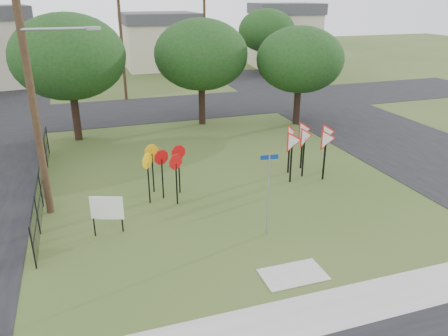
# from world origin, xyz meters

# --- Properties ---
(ground) EXTENTS (140.00, 140.00, 0.00)m
(ground) POSITION_xyz_m (0.00, 0.00, 0.00)
(ground) COLOR #33481B
(sidewalk) EXTENTS (30.00, 1.60, 0.02)m
(sidewalk) POSITION_xyz_m (0.00, -4.20, 0.01)
(sidewalk) COLOR #9C9D94
(sidewalk) RESTS_ON ground
(street_right) EXTENTS (8.00, 50.00, 0.02)m
(street_right) POSITION_xyz_m (12.00, 10.00, 0.01)
(street_right) COLOR black
(street_right) RESTS_ON ground
(street_far) EXTENTS (60.00, 8.00, 0.02)m
(street_far) POSITION_xyz_m (0.00, 20.00, 0.01)
(street_far) COLOR black
(street_far) RESTS_ON ground
(curb_pad) EXTENTS (2.00, 1.20, 0.02)m
(curb_pad) POSITION_xyz_m (0.00, -2.40, 0.01)
(curb_pad) COLOR #9C9D94
(curb_pad) RESTS_ON ground
(street_name_sign) EXTENTS (0.63, 0.08, 3.07)m
(street_name_sign) POSITION_xyz_m (0.21, 0.16, 1.76)
(street_name_sign) COLOR #919499
(street_name_sign) RESTS_ON ground
(stop_sign_cluster) EXTENTS (2.00, 1.81, 2.21)m
(stop_sign_cluster) POSITION_xyz_m (-2.68, 4.36, 1.66)
(stop_sign_cluster) COLOR black
(stop_sign_cluster) RESTS_ON ground
(yield_sign_cluster) EXTENTS (3.23, 1.91, 2.54)m
(yield_sign_cluster) POSITION_xyz_m (4.22, 4.74, 1.86)
(yield_sign_cluster) COLOR black
(yield_sign_cluster) RESTS_ON ground
(info_board) EXTENTS (1.13, 0.44, 1.48)m
(info_board) POSITION_xyz_m (-5.21, 2.01, 0.98)
(info_board) COLOR black
(info_board) RESTS_ON ground
(utility_pole_main) EXTENTS (3.55, 0.33, 10.00)m
(utility_pole_main) POSITION_xyz_m (-7.24, 4.50, 5.21)
(utility_pole_main) COLOR #453220
(utility_pole_main) RESTS_ON ground
(far_pole_a) EXTENTS (1.40, 0.24, 9.00)m
(far_pole_a) POSITION_xyz_m (-2.00, 24.00, 4.60)
(far_pole_a) COLOR #453220
(far_pole_a) RESTS_ON ground
(far_pole_b) EXTENTS (1.40, 0.24, 8.50)m
(far_pole_b) POSITION_xyz_m (6.00, 28.00, 4.35)
(far_pole_b) COLOR #453220
(far_pole_b) RESTS_ON ground
(far_pole_c) EXTENTS (1.40, 0.24, 9.00)m
(far_pole_c) POSITION_xyz_m (-10.00, 30.00, 4.60)
(far_pole_c) COLOR #453220
(far_pole_c) RESTS_ON ground
(fence_run) EXTENTS (0.05, 11.55, 1.50)m
(fence_run) POSITION_xyz_m (-7.60, 6.25, 0.78)
(fence_run) COLOR black
(fence_run) RESTS_ON ground
(house_mid) EXTENTS (8.40, 8.40, 6.20)m
(house_mid) POSITION_xyz_m (4.00, 40.00, 3.15)
(house_mid) COLOR beige
(house_mid) RESTS_ON ground
(house_right) EXTENTS (8.30, 8.30, 7.20)m
(house_right) POSITION_xyz_m (18.00, 36.00, 3.65)
(house_right) COLOR beige
(house_right) RESTS_ON ground
(tree_near_left) EXTENTS (6.40, 6.40, 7.27)m
(tree_near_left) POSITION_xyz_m (-6.00, 14.00, 4.86)
(tree_near_left) COLOR black
(tree_near_left) RESTS_ON ground
(tree_near_mid) EXTENTS (6.00, 6.00, 6.80)m
(tree_near_mid) POSITION_xyz_m (2.00, 15.00, 4.54)
(tree_near_mid) COLOR black
(tree_near_mid) RESTS_ON ground
(tree_near_right) EXTENTS (5.60, 5.60, 6.33)m
(tree_near_right) POSITION_xyz_m (8.00, 13.00, 4.22)
(tree_near_right) COLOR black
(tree_near_right) RESTS_ON ground
(tree_far_right) EXTENTS (6.00, 6.00, 6.80)m
(tree_far_right) POSITION_xyz_m (14.00, 32.00, 4.54)
(tree_far_right) COLOR black
(tree_far_right) RESTS_ON ground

